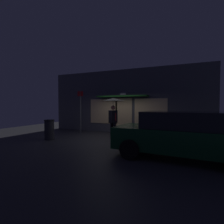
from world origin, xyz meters
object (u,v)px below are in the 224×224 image
(person_with_umbrella, at_px, (113,106))
(parked_car, at_px, (181,135))
(sidewalk_bollard, at_px, (146,131))
(trash_bin, at_px, (49,130))
(street_sign_post, at_px, (81,109))

(person_with_umbrella, bearing_deg, parked_car, 71.51)
(sidewalk_bollard, xyz_separation_m, trash_bin, (-4.32, -2.65, 0.16))
(person_with_umbrella, height_order, sidewalk_bollard, person_with_umbrella)
(parked_car, relative_size, trash_bin, 4.37)
(street_sign_post, distance_m, trash_bin, 2.62)
(parked_car, height_order, sidewalk_bollard, parked_car)
(trash_bin, bearing_deg, sidewalk_bollard, 31.50)
(street_sign_post, bearing_deg, person_with_umbrella, -16.41)
(person_with_umbrella, height_order, trash_bin, person_with_umbrella)
(parked_car, distance_m, trash_bin, 6.31)
(trash_bin, bearing_deg, parked_car, -6.74)
(parked_car, height_order, street_sign_post, street_sign_post)
(person_with_umbrella, distance_m, street_sign_post, 2.65)
(parked_car, xyz_separation_m, street_sign_post, (-5.99, 3.14, 0.75))
(sidewalk_bollard, relative_size, trash_bin, 0.69)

